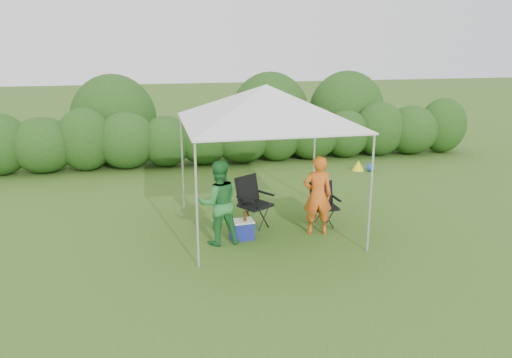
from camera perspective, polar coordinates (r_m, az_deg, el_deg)
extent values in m
plane|color=#406620|center=(9.58, 1.81, -6.61)|extent=(70.00, 70.00, 0.00)
cylinder|color=#382616|center=(15.52, -26.99, 0.97)|extent=(0.12, 0.12, 0.30)
ellipsoid|color=#275018|center=(15.14, -23.17, 3.57)|extent=(1.80, 1.53, 1.57)
cylinder|color=#382616|center=(15.27, -22.91, 1.24)|extent=(0.12, 0.12, 0.30)
ellipsoid|color=#275018|center=(14.94, -18.97, 4.29)|extent=(1.57, 1.34, 1.80)
cylinder|color=#382616|center=(15.10, -18.72, 1.50)|extent=(0.12, 0.12, 0.30)
ellipsoid|color=#275018|center=(14.87, -14.62, 4.28)|extent=(1.72, 1.47, 1.65)
cylinder|color=#382616|center=(15.01, -14.44, 1.76)|extent=(0.12, 0.12, 0.30)
ellipsoid|color=#275018|center=(14.88, -10.26, 4.25)|extent=(1.50, 1.28, 1.50)
cylinder|color=#382616|center=(15.01, -10.15, 2.01)|extent=(0.12, 0.12, 0.30)
ellipsoid|color=#275018|center=(14.94, -5.95, 4.91)|extent=(1.65, 1.40, 1.73)
cylinder|color=#382616|center=(15.09, -5.87, 2.25)|extent=(0.12, 0.12, 0.30)
ellipsoid|color=#275018|center=(15.12, -1.68, 4.82)|extent=(1.80, 1.53, 1.57)
cylinder|color=#382616|center=(15.25, -1.66, 2.47)|extent=(0.12, 0.12, 0.30)
ellipsoid|color=#275018|center=(15.34, 2.47, 5.40)|extent=(1.58, 1.34, 1.80)
cylinder|color=#382616|center=(15.50, 2.44, 2.67)|extent=(0.12, 0.12, 0.30)
ellipsoid|color=#275018|center=(15.68, 6.47, 5.26)|extent=(1.72, 1.47, 1.65)
cylinder|color=#382616|center=(15.82, 6.39, 2.86)|extent=(0.12, 0.12, 0.30)
ellipsoid|color=#275018|center=(16.09, 10.28, 5.11)|extent=(1.50, 1.28, 1.50)
cylinder|color=#382616|center=(16.21, 10.18, 3.02)|extent=(0.12, 0.12, 0.30)
ellipsoid|color=#275018|center=(16.53, 13.92, 5.57)|extent=(1.65, 1.40, 1.73)
cylinder|color=#382616|center=(16.67, 13.77, 3.16)|extent=(0.12, 0.12, 0.30)
ellipsoid|color=#275018|center=(17.07, 17.32, 5.37)|extent=(1.80, 1.53, 1.57)
cylinder|color=#382616|center=(17.19, 17.15, 3.29)|extent=(0.12, 0.12, 0.30)
ellipsoid|color=#275018|center=(17.64, 20.56, 5.77)|extent=(1.57, 1.34, 1.80)
cylinder|color=#382616|center=(17.77, 20.33, 3.39)|extent=(0.12, 0.12, 0.30)
cylinder|color=silver|center=(8.05, -6.78, -3.16)|extent=(0.04, 0.04, 2.10)
cylinder|color=silver|center=(8.83, 12.97, -1.75)|extent=(0.04, 0.04, 2.10)
cylinder|color=silver|center=(10.92, -8.40, 1.83)|extent=(0.04, 0.04, 2.10)
cylinder|color=silver|center=(11.51, 6.67, 2.60)|extent=(0.04, 0.04, 2.10)
cube|color=white|center=(9.47, 1.18, 6.45)|extent=(3.10, 3.10, 0.03)
pyramid|color=white|center=(9.42, 1.19, 8.64)|extent=(3.10, 3.10, 0.70)
cube|color=black|center=(10.12, 7.86, -3.21)|extent=(0.50, 0.46, 0.05)
cube|color=black|center=(10.21, 7.48, -1.51)|extent=(0.48, 0.15, 0.45)
cube|color=black|center=(9.97, 6.59, -2.45)|extent=(0.07, 0.40, 0.03)
cube|color=black|center=(10.16, 9.18, -2.21)|extent=(0.07, 0.40, 0.03)
cylinder|color=black|center=(9.93, 7.21, -4.73)|extent=(0.02, 0.02, 0.38)
cylinder|color=black|center=(10.09, 9.32, -4.49)|extent=(0.02, 0.02, 0.38)
cylinder|color=black|center=(10.28, 6.35, -3.98)|extent=(0.02, 0.02, 0.38)
cylinder|color=black|center=(10.43, 8.41, -3.77)|extent=(0.02, 0.02, 0.38)
cube|color=black|center=(9.95, -0.06, -3.01)|extent=(0.74, 0.73, 0.05)
cube|color=black|center=(10.01, -1.00, -1.09)|extent=(0.55, 0.42, 0.53)
cube|color=black|center=(9.70, -1.27, -2.32)|extent=(0.29, 0.42, 0.03)
cube|color=black|center=(10.08, 1.10, -1.61)|extent=(0.29, 0.42, 0.03)
cylinder|color=black|center=(9.71, -0.08, -4.88)|extent=(0.03, 0.03, 0.45)
cylinder|color=black|center=(10.02, 1.84, -4.22)|extent=(0.03, 0.03, 0.45)
cylinder|color=black|center=(10.03, -1.96, -4.21)|extent=(0.03, 0.03, 0.45)
cylinder|color=black|center=(10.33, -0.05, -3.60)|extent=(0.03, 0.03, 0.45)
imported|color=orange|center=(9.57, 7.04, -1.86)|extent=(0.61, 0.44, 1.54)
imported|color=#2A8038|center=(9.05, -4.28, -2.73)|extent=(0.80, 0.65, 1.57)
cube|color=navy|center=(9.43, -1.64, -5.89)|extent=(0.44, 0.34, 0.34)
cube|color=silver|center=(9.37, -1.65, -4.84)|extent=(0.47, 0.36, 0.03)
cylinder|color=#592D0C|center=(9.30, -1.25, -4.16)|extent=(0.06, 0.06, 0.23)
cone|color=yellow|center=(14.60, 11.60, 1.53)|extent=(0.35, 0.35, 0.29)
sphere|color=blue|center=(14.56, 12.95, 1.29)|extent=(0.23, 0.23, 0.23)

